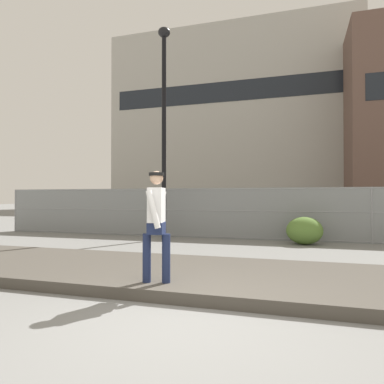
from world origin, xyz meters
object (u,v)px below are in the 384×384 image
(street_lamp, at_px, (164,109))
(parked_car_near, at_px, (210,212))
(shrub_left, at_px, (304,231))
(skateboard, at_px, (156,291))
(parked_car_mid, at_px, (379,215))
(skater, at_px, (156,222))

(street_lamp, distance_m, parked_car_near, 5.44)
(street_lamp, xyz_separation_m, shrub_left, (4.81, 0.08, -4.25))
(skateboard, distance_m, parked_car_mid, 11.19)
(skateboard, relative_size, parked_car_mid, 0.18)
(skater, height_order, parked_car_mid, skater)
(skater, distance_m, shrub_left, 7.14)
(skater, xyz_separation_m, parked_car_mid, (5.04, 9.96, -0.30))
(parked_car_near, bearing_deg, street_lamp, -101.48)
(shrub_left, bearing_deg, skater, -108.59)
(skateboard, bearing_deg, street_lamp, 110.87)
(skater, xyz_separation_m, shrub_left, (2.27, 6.74, -0.69))
(street_lamp, bearing_deg, parked_car_near, 78.52)
(parked_car_mid, height_order, shrub_left, parked_car_mid)
(skateboard, distance_m, parked_car_near, 10.61)
(skateboard, relative_size, parked_car_near, 0.19)
(parked_car_near, relative_size, parked_car_mid, 0.98)
(skater, bearing_deg, parked_car_mid, 63.16)
(skater, xyz_separation_m, parked_car_near, (-1.78, 10.43, -0.30))
(skateboard, distance_m, shrub_left, 7.12)
(parked_car_near, height_order, parked_car_mid, same)
(parked_car_near, distance_m, shrub_left, 5.49)
(street_lamp, relative_size, shrub_left, 6.70)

